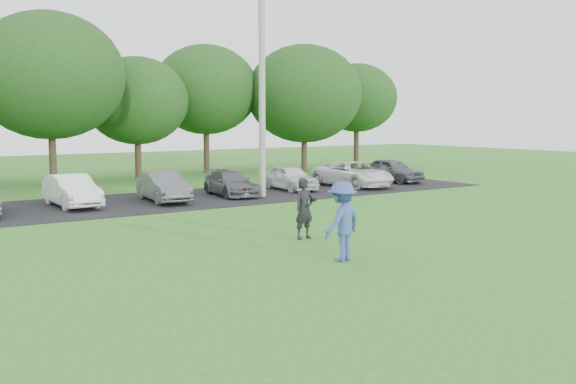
% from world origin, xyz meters
% --- Properties ---
extents(ground, '(100.00, 100.00, 0.00)m').
position_xyz_m(ground, '(0.00, 0.00, 0.00)').
color(ground, '#2A6F1F').
rests_on(ground, ground).
extents(parking_lot, '(32.00, 6.50, 0.03)m').
position_xyz_m(parking_lot, '(0.00, 13.00, 0.01)').
color(parking_lot, black).
rests_on(parking_lot, ground).
extents(utility_pole, '(0.28, 0.28, 9.41)m').
position_xyz_m(utility_pole, '(4.32, 11.84, 4.70)').
color(utility_pole, '#9B9B96').
rests_on(utility_pole, ground).
extents(frisbee_player, '(1.39, 1.05, 2.16)m').
position_xyz_m(frisbee_player, '(-0.67, 0.20, 0.96)').
color(frisbee_player, '#355197').
rests_on(frisbee_player, ground).
extents(camera_bystander, '(0.67, 0.48, 1.74)m').
position_xyz_m(camera_bystander, '(0.20, 2.97, 0.87)').
color(camera_bystander, black).
rests_on(camera_bystander, ground).
extents(parked_cars, '(28.35, 4.78, 1.25)m').
position_xyz_m(parked_cars, '(0.64, 12.95, 0.63)').
color(parked_cars, slate).
rests_on(parked_cars, parking_lot).
extents(tree_row, '(42.39, 9.85, 8.64)m').
position_xyz_m(tree_row, '(1.51, 22.76, 4.91)').
color(tree_row, '#38281C').
rests_on(tree_row, ground).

